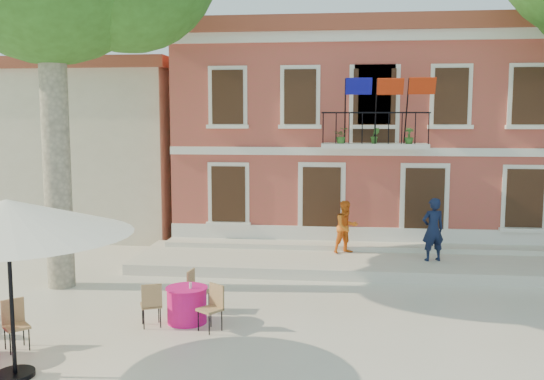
% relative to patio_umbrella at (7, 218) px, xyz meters
% --- Properties ---
extents(ground, '(90.00, 90.00, 0.00)m').
position_rel_patio_umbrella_xyz_m(ground, '(4.45, 3.89, -2.72)').
color(ground, beige).
rests_on(ground, ground).
extents(main_building, '(13.50, 9.59, 7.50)m').
position_rel_patio_umbrella_xyz_m(main_building, '(6.45, 13.87, 1.06)').
color(main_building, '#A84F3C').
rests_on(main_building, ground).
extents(neighbor_west, '(9.40, 9.40, 6.40)m').
position_rel_patio_umbrella_xyz_m(neighbor_west, '(-5.05, 14.89, 0.49)').
color(neighbor_west, beige).
rests_on(neighbor_west, ground).
extents(terrace, '(14.00, 3.40, 0.30)m').
position_rel_patio_umbrella_xyz_m(terrace, '(6.45, 8.29, -2.57)').
color(terrace, silver).
rests_on(terrace, ground).
extents(patio_umbrella, '(4.08, 4.08, 3.03)m').
position_rel_patio_umbrella_xyz_m(patio_umbrella, '(0.00, 0.00, 0.00)').
color(patio_umbrella, black).
rests_on(patio_umbrella, ground).
extents(pedestrian_navy, '(0.76, 0.61, 1.81)m').
position_rel_patio_umbrella_xyz_m(pedestrian_navy, '(8.06, 8.05, -1.52)').
color(pedestrian_navy, '#0F1835').
rests_on(pedestrian_navy, terrace).
extents(pedestrian_orange, '(0.97, 0.91, 1.59)m').
position_rel_patio_umbrella_xyz_m(pedestrian_orange, '(5.63, 8.77, -1.63)').
color(pedestrian_orange, orange).
rests_on(pedestrian_orange, terrace).
extents(cafe_table_3, '(1.86, 1.72, 0.95)m').
position_rel_patio_umbrella_xyz_m(cafe_table_3, '(2.21, 2.99, -2.30)').
color(cafe_table_3, '#D41458').
rests_on(cafe_table_3, ground).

